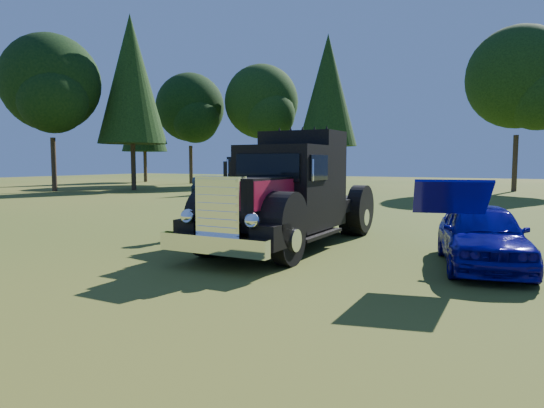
{
  "coord_description": "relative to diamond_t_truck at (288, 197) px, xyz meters",
  "views": [
    {
      "loc": [
        5.27,
        -9.88,
        2.19
      ],
      "look_at": [
        -0.04,
        -0.06,
        1.21
      ],
      "focal_mm": 32.0,
      "sensor_mm": 36.0,
      "label": 1
    }
  ],
  "objects": [
    {
      "name": "ground",
      "position": [
        0.28,
        -1.22,
        -1.28
      ],
      "size": [
        120.0,
        120.0,
        0.0
      ],
      "primitive_type": "plane",
      "color": "#2C4F17",
      "rests_on": "ground"
    },
    {
      "name": "treeline",
      "position": [
        -2.19,
        26.04,
        6.5
      ],
      "size": [
        72.1,
        24.04,
        13.84
      ],
      "color": "#2D2116",
      "rests_on": "ground"
    },
    {
      "name": "diamond_t_truck",
      "position": [
        0.0,
        0.0,
        0.0
      ],
      "size": [
        3.37,
        7.16,
        3.0
      ],
      "color": "black",
      "rests_on": "ground"
    },
    {
      "name": "hotrod_coupe",
      "position": [
        4.65,
        -0.28,
        -0.6
      ],
      "size": [
        2.47,
        4.36,
        1.89
      ],
      "color": "#07119B",
      "rests_on": "ground"
    },
    {
      "name": "spectator_near",
      "position": [
        -3.01,
        0.23,
        -0.4
      ],
      "size": [
        0.62,
        0.75,
        1.76
      ],
      "primitive_type": "imported",
      "rotation": [
        0.0,
        0.0,
        1.21
      ],
      "color": "#21224E",
      "rests_on": "ground"
    },
    {
      "name": "spectator_far",
      "position": [
        -2.91,
        0.05,
        -0.5
      ],
      "size": [
        0.85,
        0.93,
        1.55
      ],
      "primitive_type": "imported",
      "rotation": [
        0.0,
        0.0,
        1.13
      ],
      "color": "#1F334A",
      "rests_on": "ground"
    },
    {
      "name": "distant_teal_car",
      "position": [
        -13.69,
        21.8,
        -0.68
      ],
      "size": [
        3.73,
        3.16,
        1.21
      ],
      "primitive_type": "imported",
      "rotation": [
        0.0,
        0.0,
        -0.95
      ],
      "color": "#0B4143",
      "rests_on": "ground"
    }
  ]
}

